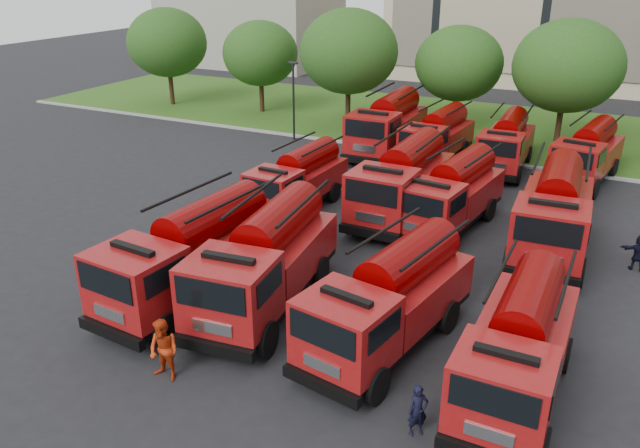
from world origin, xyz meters
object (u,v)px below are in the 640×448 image
(fire_truck_1, at_px, (266,260))
(fire_truck_10, at_px, (506,143))
(fire_truck_4, at_px, (298,179))
(fire_truck_8, at_px, (388,125))
(firefighter_4, at_px, (264,251))
(firefighter_0, at_px, (416,433))
(firefighter_2, at_px, (465,435))
(fire_truck_5, at_px, (403,181))
(fire_truck_11, at_px, (587,154))
(fire_truck_6, at_px, (452,194))
(firefighter_1, at_px, (167,378))
(firefighter_5, at_px, (635,270))
(fire_truck_7, at_px, (554,212))
(fire_truck_9, at_px, (437,137))
(fire_truck_0, at_px, (192,254))
(fire_truck_3, at_px, (519,345))
(fire_truck_2, at_px, (390,299))

(fire_truck_1, xyz_separation_m, fire_truck_10, (4.38, 19.25, -0.21))
(fire_truck_4, xyz_separation_m, fire_truck_8, (0.60, 10.52, 0.34))
(fire_truck_10, height_order, firefighter_4, fire_truck_10)
(firefighter_0, distance_m, firefighter_2, 1.24)
(fire_truck_5, xyz_separation_m, firefighter_4, (-3.84, -6.17, -1.78))
(fire_truck_1, distance_m, fire_truck_8, 19.33)
(fire_truck_11, distance_m, firefighter_4, 18.94)
(fire_truck_6, distance_m, firefighter_2, 13.61)
(fire_truck_5, relative_size, firefighter_1, 4.04)
(fire_truck_6, xyz_separation_m, fire_truck_8, (-6.64, 9.60, 0.20))
(fire_truck_8, distance_m, firefighter_5, 17.80)
(fire_truck_4, relative_size, firefighter_5, 4.40)
(fire_truck_7, height_order, firefighter_4, fire_truck_7)
(fire_truck_9, bearing_deg, fire_truck_0, -93.80)
(fire_truck_3, bearing_deg, fire_truck_0, 178.76)
(fire_truck_5, relative_size, fire_truck_9, 1.13)
(fire_truck_6, relative_size, fire_truck_11, 1.03)
(fire_truck_4, bearing_deg, fire_truck_9, 72.67)
(fire_truck_6, bearing_deg, firefighter_4, -128.97)
(fire_truck_1, bearing_deg, fire_truck_6, 61.76)
(firefighter_4, xyz_separation_m, firefighter_5, (13.94, 5.06, 0.00))
(fire_truck_9, xyz_separation_m, firefighter_4, (-2.84, -15.15, -1.55))
(fire_truck_8, distance_m, firefighter_2, 24.95)
(fire_truck_2, height_order, firefighter_1, fire_truck_2)
(fire_truck_8, height_order, firefighter_0, fire_truck_8)
(fire_truck_1, height_order, fire_truck_11, fire_truck_1)
(fire_truck_6, height_order, fire_truck_7, fire_truck_7)
(fire_truck_8, bearing_deg, fire_truck_7, -43.41)
(fire_truck_7, relative_size, firefighter_5, 5.28)
(firefighter_2, bearing_deg, fire_truck_6, 31.46)
(fire_truck_7, relative_size, firefighter_4, 4.44)
(fire_truck_0, bearing_deg, fire_truck_10, 75.71)
(fire_truck_6, xyz_separation_m, firefighter_0, (2.86, -13.41, -1.62))
(fire_truck_0, bearing_deg, fire_truck_1, 21.07)
(fire_truck_4, xyz_separation_m, fire_truck_7, (11.61, 0.33, 0.30))
(fire_truck_10, height_order, firefighter_5, fire_truck_10)
(fire_truck_11, relative_size, firefighter_0, 4.85)
(fire_truck_1, bearing_deg, firefighter_4, 116.77)
(fire_truck_5, height_order, fire_truck_8, fire_truck_8)
(fire_truck_6, height_order, firefighter_2, fire_truck_6)
(fire_truck_6, bearing_deg, fire_truck_5, -179.18)
(fire_truck_0, distance_m, fire_truck_1, 2.67)
(fire_truck_8, bearing_deg, fire_truck_10, 0.31)
(fire_truck_2, bearing_deg, fire_truck_6, 104.71)
(firefighter_2, height_order, firefighter_5, firefighter_2)
(fire_truck_4, height_order, fire_truck_8, fire_truck_8)
(fire_truck_2, bearing_deg, fire_truck_4, 141.87)
(fire_truck_0, bearing_deg, fire_truck_6, 62.78)
(fire_truck_9, bearing_deg, fire_truck_11, 5.93)
(firefighter_5, bearing_deg, firefighter_0, 68.45)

